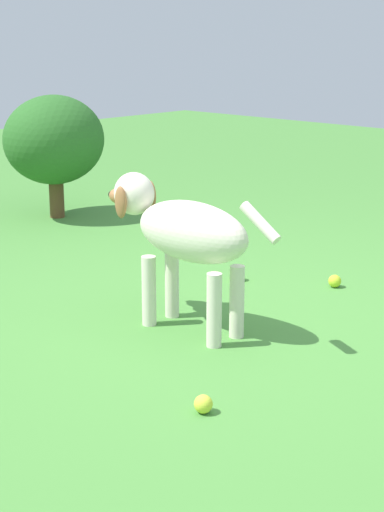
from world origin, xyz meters
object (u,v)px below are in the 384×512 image
object	(u,v)px
dog	(182,232)
tennis_ball_1	(335,281)
tennis_ball_2	(238,275)
tennis_ball_0	(203,404)

from	to	relation	value
dog	tennis_ball_1	size ratio (longest dim) A/B	14.84
tennis_ball_1	tennis_ball_2	world-z (taller)	same
tennis_ball_0	tennis_ball_1	size ratio (longest dim) A/B	1.00
tennis_ball_2	dog	bearing A→B (deg)	-158.92
dog	tennis_ball_1	distance (m)	1.05
tennis_ball_0	tennis_ball_1	xyz separation A→B (m)	(1.51, 0.47, 0.00)
dog	tennis_ball_2	xyz separation A→B (m)	(0.70, 0.27, -0.40)
dog	tennis_ball_2	world-z (taller)	dog
dog	tennis_ball_0	distance (m)	0.93
dog	tennis_ball_0	bearing A→B (deg)	138.05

